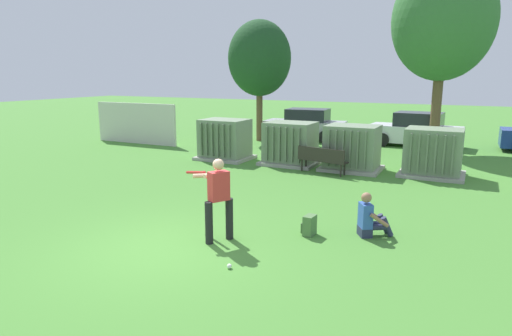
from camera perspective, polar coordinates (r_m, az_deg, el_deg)
ground_plane at (r=9.21m, az=-11.71°, el=-9.99°), size 96.00×96.00×0.00m
fence_panel at (r=23.05m, az=-15.12°, el=5.55°), size 4.80×0.12×2.00m
transformer_west at (r=18.10m, az=-4.01°, el=3.61°), size 2.10×1.70×1.62m
transformer_mid_west at (r=17.05m, az=4.42°, el=3.09°), size 2.10×1.70×1.62m
transformer_mid_east at (r=16.33m, az=12.19°, el=2.46°), size 2.10×1.70×1.62m
transformer_east at (r=16.17m, az=21.73°, el=1.78°), size 2.10×1.70×1.62m
park_bench at (r=15.60m, az=8.43°, el=1.22°), size 1.84×0.73×0.92m
batter at (r=9.15m, az=-4.95°, el=-3.48°), size 1.50×1.05×1.74m
sports_ball at (r=8.14m, az=-3.43°, el=-12.44°), size 0.09×0.09×0.09m
seated_spectator at (r=9.85m, az=14.37°, el=-6.33°), size 0.78×0.68×0.96m
backpack at (r=9.70m, az=6.82°, el=-7.32°), size 0.28×0.34×0.44m
tree_left at (r=23.02m, az=0.45°, el=13.82°), size 3.17×3.17×6.06m
tree_center_left at (r=21.49m, az=22.85°, el=16.95°), size 4.28×4.28×8.18m
parked_car_leftmost at (r=23.76m, az=6.35°, el=5.47°), size 4.33×2.18×1.62m
parked_car_left_of_center at (r=22.71m, az=19.75°, el=4.54°), size 4.30×2.13×1.62m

